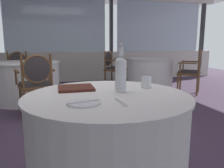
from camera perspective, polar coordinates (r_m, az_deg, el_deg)
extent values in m
plane|color=#47384C|center=(2.80, -11.02, -12.65)|extent=(13.62, 13.62, 0.00)
cube|color=silver|center=(6.54, -13.68, 4.28)|extent=(10.04, 0.12, 0.85)
cube|color=silver|center=(6.55, -14.14, 14.66)|extent=(2.77, 0.02, 1.52)
cube|color=silver|center=(7.33, 12.10, 14.25)|extent=(2.77, 0.02, 1.52)
cube|color=#333338|center=(6.75, -0.21, 14.83)|extent=(0.08, 0.14, 1.52)
cube|color=#333338|center=(8.14, 22.35, 13.31)|extent=(0.08, 0.14, 1.52)
cylinder|color=white|center=(1.50, -1.16, -3.08)|extent=(1.13, 1.13, 0.02)
cylinder|color=white|center=(1.63, -1.11, -15.99)|extent=(1.09, 1.09, 0.73)
cylinder|color=white|center=(1.28, -7.32, -4.86)|extent=(0.20, 0.20, 0.01)
cube|color=silver|center=(1.28, -7.33, -4.63)|extent=(0.20, 0.07, 0.00)
cube|color=silver|center=(1.30, 2.25, -4.69)|extent=(0.03, 0.18, 0.00)
cylinder|color=white|center=(1.57, 2.25, 2.11)|extent=(0.08, 0.08, 0.23)
cone|color=white|center=(1.56, 2.28, 6.76)|extent=(0.08, 0.08, 0.03)
cylinder|color=white|center=(1.56, 2.29, 8.41)|extent=(0.04, 0.04, 0.06)
sphere|color=silver|center=(1.56, 2.30, 9.96)|extent=(0.03, 0.03, 0.03)
cylinder|color=white|center=(1.83, 2.65, -0.27)|extent=(0.06, 0.06, 0.00)
cylinder|color=white|center=(1.82, 2.66, 1.18)|extent=(0.01, 0.01, 0.09)
cone|color=white|center=(1.80, 2.69, 4.03)|extent=(0.07, 0.07, 0.09)
cylinder|color=white|center=(1.74, 8.84, 0.52)|extent=(0.08, 0.08, 0.09)
cube|color=#512319|center=(1.69, -9.33, -1.00)|extent=(0.26, 0.24, 0.02)
cylinder|color=white|center=(5.30, 9.82, 6.45)|extent=(1.10, 1.10, 0.02)
cylinder|color=white|center=(5.34, 9.70, 2.44)|extent=(1.06, 1.06, 0.73)
cube|color=brown|center=(5.17, 19.27, 2.61)|extent=(0.65, 0.65, 0.05)
cube|color=#383333|center=(5.16, 19.30, 3.08)|extent=(0.60, 0.60, 0.04)
cylinder|color=brown|center=(5.03, 16.62, -0.13)|extent=(0.04, 0.04, 0.42)
cylinder|color=brown|center=(5.42, 17.24, 0.57)|extent=(0.04, 0.04, 0.42)
cylinder|color=brown|center=(4.99, 21.16, -0.48)|extent=(0.04, 0.04, 0.42)
cylinder|color=brown|center=(5.39, 21.45, 0.25)|extent=(0.04, 0.04, 0.42)
cylinder|color=brown|center=(4.93, 21.55, 5.38)|extent=(0.04, 0.04, 0.51)
cylinder|color=brown|center=(5.33, 21.82, 5.68)|extent=(0.04, 0.04, 0.51)
ellipsoid|color=#383333|center=(5.12, 21.88, 5.81)|extent=(0.29, 0.33, 0.43)
torus|color=brown|center=(5.12, 21.88, 5.81)|extent=(0.31, 0.36, 0.44)
cube|color=brown|center=(4.90, 18.91, 5.11)|extent=(0.31, 0.26, 0.03)
cylinder|color=brown|center=(4.92, 17.20, 3.95)|extent=(0.03, 0.03, 0.22)
cube|color=brown|center=(5.39, 19.49, 5.52)|extent=(0.31, 0.26, 0.03)
cylinder|color=brown|center=(5.42, 17.93, 4.46)|extent=(0.03, 0.03, 0.22)
cube|color=brown|center=(5.62, 0.94, 3.76)|extent=(0.65, 0.65, 0.05)
cube|color=#383333|center=(5.62, 0.94, 4.20)|extent=(0.60, 0.60, 0.04)
cylinder|color=brown|center=(5.76, 3.56, 1.57)|extent=(0.04, 0.04, 0.41)
cylinder|color=brown|center=(5.39, 2.01, 0.98)|extent=(0.04, 0.04, 0.41)
cylinder|color=brown|center=(5.91, -0.06, 1.82)|extent=(0.04, 0.04, 0.41)
cylinder|color=brown|center=(5.56, -1.79, 1.26)|extent=(0.04, 0.04, 0.41)
cylinder|color=brown|center=(5.86, -0.06, 6.47)|extent=(0.04, 0.04, 0.45)
cylinder|color=brown|center=(5.50, -1.82, 6.21)|extent=(0.04, 0.04, 0.45)
ellipsoid|color=#383333|center=(5.69, -1.05, 6.58)|extent=(0.29, 0.33, 0.38)
torus|color=brown|center=(5.69, -1.05, 6.58)|extent=(0.27, 0.32, 0.39)
cube|color=brown|center=(5.82, 2.13, 6.40)|extent=(0.31, 0.26, 0.03)
cylinder|color=brown|center=(5.77, 3.42, 5.27)|extent=(0.03, 0.03, 0.22)
cube|color=brown|center=(5.36, 0.05, 6.07)|extent=(0.31, 0.26, 0.03)
cylinder|color=brown|center=(5.31, 1.44, 4.84)|extent=(0.03, 0.03, 0.22)
cylinder|color=white|center=(4.49, -21.65, 5.20)|extent=(1.28, 1.28, 0.02)
cylinder|color=white|center=(4.54, -21.33, 0.49)|extent=(1.24, 1.24, 0.73)
cube|color=brown|center=(3.57, -19.15, -0.58)|extent=(0.56, 0.56, 0.05)
cube|color=#383333|center=(3.56, -19.19, 0.10)|extent=(0.51, 0.51, 0.04)
cylinder|color=brown|center=(3.78, -22.47, -3.84)|extent=(0.04, 0.04, 0.42)
cylinder|color=brown|center=(3.85, -16.56, -3.25)|extent=(0.04, 0.04, 0.42)
cylinder|color=brown|center=(3.40, -21.63, -5.34)|extent=(0.04, 0.04, 0.42)
cylinder|color=brown|center=(3.47, -15.06, -4.64)|extent=(0.04, 0.04, 0.42)
cylinder|color=brown|center=(3.30, -22.20, 3.01)|extent=(0.04, 0.04, 0.48)
cylinder|color=brown|center=(3.38, -15.46, 3.54)|extent=(0.04, 0.04, 0.48)
ellipsoid|color=#383333|center=(3.32, -18.77, 3.67)|extent=(0.39, 0.14, 0.40)
torus|color=brown|center=(3.32, -18.77, 3.67)|extent=(0.41, 0.13, 0.41)
cube|color=brown|center=(3.52, -23.45, 3.03)|extent=(0.13, 0.37, 0.03)
cylinder|color=brown|center=(3.67, -23.57, 1.56)|extent=(0.03, 0.03, 0.22)
cube|color=brown|center=(3.60, -15.53, 3.66)|extent=(0.13, 0.37, 0.03)
cylinder|color=brown|center=(3.75, -15.97, 2.20)|extent=(0.03, 0.03, 0.22)
cube|color=brown|center=(5.49, -22.87, 2.86)|extent=(0.56, 0.56, 0.05)
cube|color=#383333|center=(5.48, -22.90, 3.31)|extent=(0.51, 0.51, 0.04)
cylinder|color=brown|center=(5.35, -20.32, 0.30)|extent=(0.04, 0.04, 0.42)
cylinder|color=brown|center=(5.30, -24.57, -0.08)|extent=(0.04, 0.04, 0.42)
cylinder|color=brown|center=(5.74, -20.96, 0.91)|extent=(0.04, 0.04, 0.42)
cylinder|color=brown|center=(5.70, -24.93, 0.56)|extent=(0.04, 0.04, 0.42)
cylinder|color=brown|center=(5.69, -21.28, 5.70)|extent=(0.04, 0.04, 0.44)
cylinder|color=brown|center=(5.64, -25.30, 5.38)|extent=(0.04, 0.04, 0.44)
ellipsoid|color=#383333|center=(5.68, -23.32, 5.78)|extent=(0.39, 0.14, 0.37)
torus|color=brown|center=(5.68, -23.32, 5.78)|extent=(0.38, 0.13, 0.39)
cube|color=brown|center=(5.48, -20.42, 5.60)|extent=(0.13, 0.37, 0.03)
cylinder|color=brown|center=(5.35, -20.10, 4.33)|extent=(0.03, 0.03, 0.22)
cube|color=brown|center=(5.42, -25.65, 5.18)|extent=(0.13, 0.37, 0.03)
cylinder|color=brown|center=(5.29, -25.45, 3.90)|extent=(0.03, 0.03, 0.22)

